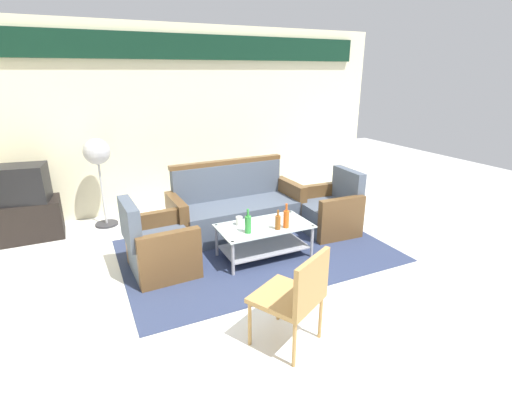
{
  "coord_description": "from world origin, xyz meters",
  "views": [
    {
      "loc": [
        -1.82,
        -3.0,
        2.13
      ],
      "look_at": [
        -0.02,
        0.79,
        0.65
      ],
      "focal_mm": 26.72,
      "sensor_mm": 36.0,
      "label": 1
    }
  ],
  "objects_px": {
    "pedestal_fan": "(97,157)",
    "bottle_brown": "(278,222)",
    "couch": "(236,210)",
    "coffee_table": "(264,236)",
    "bottle_orange": "(286,219)",
    "armchair_left": "(159,248)",
    "cup": "(239,221)",
    "wicker_chair": "(296,293)",
    "bottle_green": "(248,224)",
    "television": "(21,184)",
    "tv_stand": "(29,220)",
    "armchair_right": "(330,212)"
  },
  "relations": [
    {
      "from": "tv_stand",
      "to": "wicker_chair",
      "type": "xyz_separation_m",
      "value": [
        2.1,
        -3.36,
        0.23
      ]
    },
    {
      "from": "wicker_chair",
      "to": "television",
      "type": "bearing_deg",
      "value": 93.91
    },
    {
      "from": "pedestal_fan",
      "to": "wicker_chair",
      "type": "bearing_deg",
      "value": -71.44
    },
    {
      "from": "couch",
      "to": "armchair_left",
      "type": "relative_size",
      "value": 2.14
    },
    {
      "from": "armchair_right",
      "to": "coffee_table",
      "type": "xyz_separation_m",
      "value": [
        -1.17,
        -0.31,
        -0.02
      ]
    },
    {
      "from": "bottle_orange",
      "to": "tv_stand",
      "type": "xyz_separation_m",
      "value": [
        -2.78,
        2.01,
        -0.26
      ]
    },
    {
      "from": "bottle_green",
      "to": "pedestal_fan",
      "type": "height_order",
      "value": "pedestal_fan"
    },
    {
      "from": "cup",
      "to": "television",
      "type": "relative_size",
      "value": 0.15
    },
    {
      "from": "armchair_left",
      "to": "tv_stand",
      "type": "distance_m",
      "value": 2.15
    },
    {
      "from": "armchair_left",
      "to": "pedestal_fan",
      "type": "height_order",
      "value": "pedestal_fan"
    },
    {
      "from": "bottle_orange",
      "to": "television",
      "type": "height_order",
      "value": "television"
    },
    {
      "from": "couch",
      "to": "wicker_chair",
      "type": "distance_m",
      "value": 2.43
    },
    {
      "from": "pedestal_fan",
      "to": "tv_stand",
      "type": "bearing_deg",
      "value": -176.99
    },
    {
      "from": "tv_stand",
      "to": "pedestal_fan",
      "type": "height_order",
      "value": "pedestal_fan"
    },
    {
      "from": "armchair_left",
      "to": "bottle_green",
      "type": "relative_size",
      "value": 3.0
    },
    {
      "from": "armchair_left",
      "to": "cup",
      "type": "distance_m",
      "value": 0.97
    },
    {
      "from": "coffee_table",
      "to": "bottle_orange",
      "type": "height_order",
      "value": "bottle_orange"
    },
    {
      "from": "bottle_brown",
      "to": "tv_stand",
      "type": "distance_m",
      "value": 3.35
    },
    {
      "from": "pedestal_fan",
      "to": "bottle_brown",
      "type": "bearing_deg",
      "value": -50.16
    },
    {
      "from": "cup",
      "to": "bottle_brown",
      "type": "bearing_deg",
      "value": -42.17
    },
    {
      "from": "couch",
      "to": "coffee_table",
      "type": "distance_m",
      "value": 0.86
    },
    {
      "from": "cup",
      "to": "tv_stand",
      "type": "relative_size",
      "value": 0.12
    },
    {
      "from": "television",
      "to": "pedestal_fan",
      "type": "height_order",
      "value": "pedestal_fan"
    },
    {
      "from": "couch",
      "to": "pedestal_fan",
      "type": "distance_m",
      "value": 2.05
    },
    {
      "from": "bottle_orange",
      "to": "cup",
      "type": "relative_size",
      "value": 2.93
    },
    {
      "from": "couch",
      "to": "bottle_brown",
      "type": "relative_size",
      "value": 7.78
    },
    {
      "from": "armchair_left",
      "to": "bottle_brown",
      "type": "relative_size",
      "value": 3.64
    },
    {
      "from": "coffee_table",
      "to": "television",
      "type": "xyz_separation_m",
      "value": [
        -2.58,
        1.84,
        0.49
      ]
    },
    {
      "from": "coffee_table",
      "to": "tv_stand",
      "type": "xyz_separation_m",
      "value": [
        -2.58,
        1.84,
        -0.01
      ]
    },
    {
      "from": "armchair_left",
      "to": "coffee_table",
      "type": "relative_size",
      "value": 0.77
    },
    {
      "from": "armchair_left",
      "to": "bottle_green",
      "type": "height_order",
      "value": "armchair_left"
    },
    {
      "from": "bottle_orange",
      "to": "bottle_brown",
      "type": "height_order",
      "value": "bottle_orange"
    },
    {
      "from": "coffee_table",
      "to": "wicker_chair",
      "type": "relative_size",
      "value": 1.31
    },
    {
      "from": "bottle_orange",
      "to": "bottle_green",
      "type": "relative_size",
      "value": 1.03
    },
    {
      "from": "couch",
      "to": "bottle_green",
      "type": "xyz_separation_m",
      "value": [
        -0.26,
        -0.97,
        0.2
      ]
    },
    {
      "from": "bottle_orange",
      "to": "bottle_brown",
      "type": "xyz_separation_m",
      "value": [
        -0.11,
        -0.0,
        -0.02
      ]
    },
    {
      "from": "cup",
      "to": "wicker_chair",
      "type": "relative_size",
      "value": 0.12
    },
    {
      "from": "coffee_table",
      "to": "television",
      "type": "relative_size",
      "value": 1.67
    },
    {
      "from": "couch",
      "to": "armchair_right",
      "type": "height_order",
      "value": "couch"
    },
    {
      "from": "armchair_right",
      "to": "bottle_orange",
      "type": "height_order",
      "value": "armchair_right"
    },
    {
      "from": "bottle_brown",
      "to": "television",
      "type": "bearing_deg",
      "value": 142.98
    },
    {
      "from": "bottle_green",
      "to": "tv_stand",
      "type": "bearing_deg",
      "value": 139.84
    },
    {
      "from": "bottle_brown",
      "to": "cup",
      "type": "relative_size",
      "value": 2.34
    },
    {
      "from": "wicker_chair",
      "to": "cup",
      "type": "bearing_deg",
      "value": 54.35
    },
    {
      "from": "bottle_brown",
      "to": "television",
      "type": "distance_m",
      "value": 3.35
    },
    {
      "from": "coffee_table",
      "to": "bottle_brown",
      "type": "distance_m",
      "value": 0.3
    },
    {
      "from": "armchair_right",
      "to": "bottle_orange",
      "type": "relative_size",
      "value": 2.9
    },
    {
      "from": "bottle_green",
      "to": "armchair_left",
      "type": "bearing_deg",
      "value": 162.51
    },
    {
      "from": "bottle_green",
      "to": "armchair_right",
      "type": "bearing_deg",
      "value": 16.64
    },
    {
      "from": "armchair_left",
      "to": "bottle_orange",
      "type": "xyz_separation_m",
      "value": [
        1.41,
        -0.35,
        0.23
      ]
    }
  ]
}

